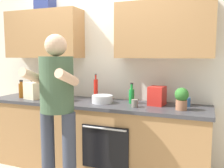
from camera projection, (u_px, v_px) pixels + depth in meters
name	position (u px, v px, depth m)	size (l,w,h in m)	color
back_wall_unit	(102.00, 55.00, 3.28)	(4.00, 0.38, 2.50)	silver
counter	(93.00, 136.00, 3.15)	(2.84, 0.67, 0.90)	#A37547
person_standing	(57.00, 103.00, 2.49)	(0.49, 0.45, 1.69)	#383D4C
bottle_soda	(132.00, 95.00, 3.00)	(0.07, 0.07, 0.25)	#198C33
bottle_soy	(32.00, 88.00, 3.68)	(0.05, 0.05, 0.22)	black
bottle_hotsauce	(96.00, 89.00, 3.21)	(0.05, 0.05, 0.34)	red
bottle_juice	(72.00, 92.00, 3.32)	(0.06, 0.06, 0.21)	orange
bottle_syrup	(21.00, 90.00, 3.40)	(0.07, 0.07, 0.25)	#8C4C14
cup_stoneware	(135.00, 103.00, 2.77)	(0.07, 0.07, 0.09)	slate
cup_tea	(187.00, 102.00, 2.82)	(0.08, 0.08, 0.10)	#33598C
cup_ceramic	(46.00, 93.00, 3.51)	(0.09, 0.09, 0.08)	#BF4C47
mixing_bowl	(102.00, 99.00, 3.02)	(0.26, 0.26, 0.10)	silver
knife_block	(60.00, 92.00, 3.16)	(0.10, 0.14, 0.28)	brown
potted_herb	(182.00, 98.00, 2.62)	(0.15, 0.15, 0.24)	#9E6647
grocery_bag_rice	(34.00, 91.00, 3.31)	(0.21, 0.19, 0.22)	beige
grocery_bag_crisps	(157.00, 96.00, 2.89)	(0.17, 0.21, 0.22)	red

